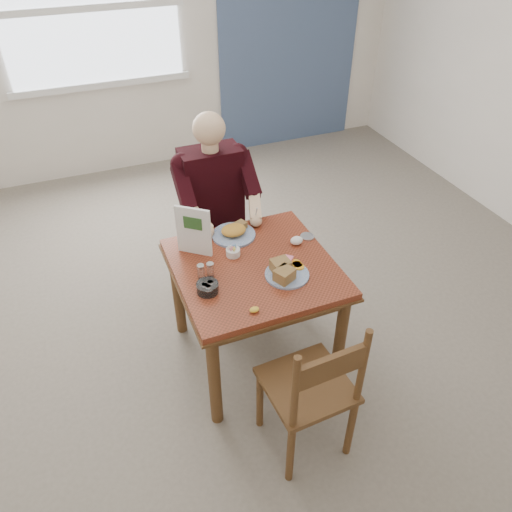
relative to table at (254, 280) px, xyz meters
name	(u,v)px	position (x,y,z in m)	size (l,w,h in m)	color
floor	(254,353)	(0.00, 0.00, -0.64)	(6.00, 6.00, 0.00)	#6D6458
wall_back	(136,27)	(0.00, 3.00, 0.76)	(5.50, 5.50, 0.00)	white
accent_panel	(291,14)	(1.60, 2.98, 0.76)	(1.60, 0.02, 2.80)	#455A81
lemon_wedge	(254,310)	(-0.14, -0.36, 0.13)	(0.05, 0.04, 0.03)	yellow
napkin	(297,241)	(0.32, 0.10, 0.14)	(0.08, 0.06, 0.05)	white
metal_dish	(307,237)	(0.41, 0.13, 0.12)	(0.09, 0.09, 0.01)	silver
window	(88,8)	(-0.40, 2.97, 0.96)	(1.72, 0.04, 1.42)	white
table	(254,280)	(0.00, 0.00, 0.00)	(0.92, 0.92, 0.75)	maroon
chair_far	(214,231)	(0.00, 0.80, -0.16)	(0.42, 0.42, 0.95)	brown
chair_near	(312,390)	(0.02, -0.73, -0.16)	(0.44, 0.44, 0.95)	brown
diner	(215,197)	(0.00, 0.71, 0.17)	(0.53, 0.56, 1.39)	gray
near_plate	(285,271)	(0.12, -0.15, 0.14)	(0.31, 0.31, 0.08)	white
far_plate	(234,232)	(-0.01, 0.32, 0.14)	(0.35, 0.35, 0.07)	white
caddy	(233,252)	(-0.08, 0.13, 0.13)	(0.11, 0.11, 0.06)	white
shakers	(206,271)	(-0.29, 0.00, 0.16)	(0.10, 0.05, 0.09)	white
creamer	(208,287)	(-0.32, -0.12, 0.14)	(0.13, 0.13, 0.06)	white
menu	(194,231)	(-0.28, 0.24, 0.27)	(0.18, 0.14, 0.31)	white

